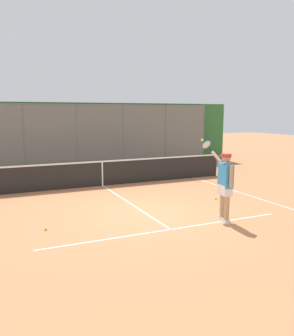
{
  "coord_description": "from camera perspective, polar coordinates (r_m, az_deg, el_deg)",
  "views": [
    {
      "loc": [
        3.81,
        8.6,
        2.78
      ],
      "look_at": [
        -0.62,
        -1.25,
        1.05
      ],
      "focal_mm": 37.28,
      "sensor_mm": 36.0,
      "label": 1
    }
  ],
  "objects": [
    {
      "name": "court_line_markings",
      "position": [
        8.27,
        4.82,
        -10.55
      ],
      "size": [
        8.15,
        10.1,
        0.01
      ],
      "color": "white",
      "rests_on": "ground"
    },
    {
      "name": "tennis_ball_by_sideline",
      "position": [
        8.77,
        -16.22,
        -9.54
      ],
      "size": [
        0.07,
        0.07,
        0.07
      ],
      "primitive_type": "sphere",
      "color": "#CCDB33",
      "rests_on": "ground"
    },
    {
      "name": "tennis_net",
      "position": [
        13.38,
        -7.32,
        -0.82
      ],
      "size": [
        10.47,
        0.09,
        1.07
      ],
      "color": "#2D2D2D",
      "rests_on": "ground"
    },
    {
      "name": "ground_plane",
      "position": [
        9.81,
        -0.33,
        -7.36
      ],
      "size": [
        60.0,
        60.0,
        0.0
      ],
      "primitive_type": "plane",
      "color": "#C67A4C"
    },
    {
      "name": "tennis_player",
      "position": [
        9.08,
        12.62,
        -2.13
      ],
      "size": [
        0.31,
        1.46,
        2.06
      ],
      "rotation": [
        0.0,
        0.0,
        -1.77
      ],
      "color": "silver",
      "rests_on": "ground"
    },
    {
      "name": "fence_backdrop",
      "position": [
        17.83,
        -11.89,
        5.15
      ],
      "size": [
        17.47,
        1.37,
        3.25
      ],
      "color": "slate",
      "rests_on": "ground"
    },
    {
      "name": "tennis_ball_mid_court",
      "position": [
        11.5,
        11.19,
        -4.9
      ],
      "size": [
        0.07,
        0.07,
        0.07
      ],
      "primitive_type": "sphere",
      "color": "#C1D138",
      "rests_on": "ground"
    }
  ]
}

